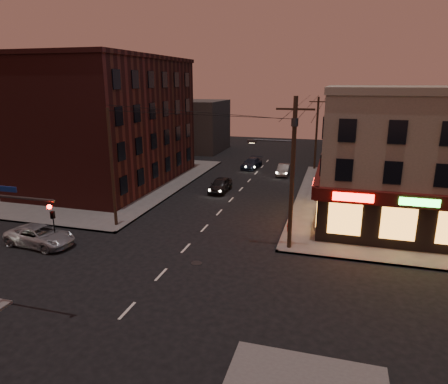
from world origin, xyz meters
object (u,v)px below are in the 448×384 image
(sedan_mid, at_px, (284,170))
(sedan_far, at_px, (252,163))
(fire_hydrant, at_px, (289,226))
(sedan_near, at_px, (220,185))
(suv_cross, at_px, (40,236))

(sedan_mid, distance_m, sedan_far, 5.28)
(fire_hydrant, bearing_deg, sedan_mid, 98.94)
(sedan_near, relative_size, fire_hydrant, 5.81)
(sedan_mid, bearing_deg, suv_cross, -116.75)
(suv_cross, xyz_separation_m, sedan_near, (8.02, 16.80, 0.03))
(sedan_near, xyz_separation_m, fire_hydrant, (8.24, -9.76, -0.17))
(sedan_near, bearing_deg, sedan_far, 87.91)
(fire_hydrant, bearing_deg, suv_cross, -156.60)
(sedan_far, distance_m, fire_hydrant, 23.10)
(sedan_near, bearing_deg, suv_cross, -114.35)
(suv_cross, height_order, sedan_far, suv_cross)
(sedan_mid, relative_size, sedan_far, 0.86)
(sedan_far, height_order, fire_hydrant, sedan_far)
(sedan_mid, height_order, sedan_far, sedan_far)
(suv_cross, distance_m, sedan_near, 18.62)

